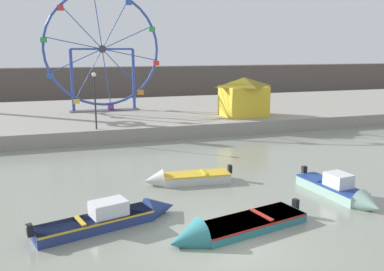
% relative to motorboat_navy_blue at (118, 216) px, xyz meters
% --- Properties ---
extents(ground_plane, '(240.00, 240.00, 0.00)m').
position_rel_motorboat_navy_blue_xyz_m(ground_plane, '(3.63, -2.79, -0.32)').
color(ground_plane, gray).
extents(quay_promenade, '(110.00, 19.75, 1.05)m').
position_rel_motorboat_navy_blue_xyz_m(quay_promenade, '(3.63, 23.98, 0.21)').
color(quay_promenade, gray).
rests_on(quay_promenade, ground_plane).
extents(distant_town_skyline, '(140.00, 3.00, 4.40)m').
position_rel_motorboat_navy_blue_xyz_m(distant_town_skyline, '(3.63, 44.27, 1.88)').
color(distant_town_skyline, '#564C47').
rests_on(distant_town_skyline, ground_plane).
extents(motorboat_navy_blue, '(5.93, 2.66, 1.34)m').
position_rel_motorboat_navy_blue_xyz_m(motorboat_navy_blue, '(0.00, 0.00, 0.00)').
color(motorboat_navy_blue, navy).
rests_on(motorboat_navy_blue, ground_plane).
extents(motorboat_teal_painted, '(6.01, 2.72, 1.40)m').
position_rel_motorboat_navy_blue_xyz_m(motorboat_teal_painted, '(3.61, -2.21, -0.11)').
color(motorboat_teal_painted, teal).
rests_on(motorboat_teal_painted, ground_plane).
extents(motorboat_seafoam, '(1.66, 4.95, 1.42)m').
position_rel_motorboat_navy_blue_xyz_m(motorboat_seafoam, '(10.24, -0.31, 0.04)').
color(motorboat_seafoam, '#93BCAD').
rests_on(motorboat_seafoam, ground_plane).
extents(motorboat_pale_grey, '(4.67, 1.52, 1.13)m').
position_rel_motorboat_navy_blue_xyz_m(motorboat_pale_grey, '(3.83, 4.01, -0.05)').
color(motorboat_pale_grey, silver).
rests_on(motorboat_pale_grey, ground_plane).
extents(ferris_wheel_blue_frame, '(10.72, 1.20, 11.10)m').
position_rel_motorboat_navy_blue_xyz_m(ferris_wheel_blue_frame, '(1.91, 24.05, 6.31)').
color(ferris_wheel_blue_frame, '#334CA8').
rests_on(ferris_wheel_blue_frame, quay_promenade).
extents(carnival_booth_yellow_awning, '(4.21, 3.41, 3.37)m').
position_rel_motorboat_navy_blue_xyz_m(carnival_booth_yellow_awning, '(13.31, 17.27, 2.49)').
color(carnival_booth_yellow_awning, yellow).
rests_on(carnival_booth_yellow_awning, quay_promenade).
extents(promenade_lamp_near, '(0.32, 0.32, 4.13)m').
position_rel_motorboat_navy_blue_xyz_m(promenade_lamp_near, '(0.39, 14.79, 3.42)').
color(promenade_lamp_near, '#2D2D33').
rests_on(promenade_lamp_near, quay_promenade).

